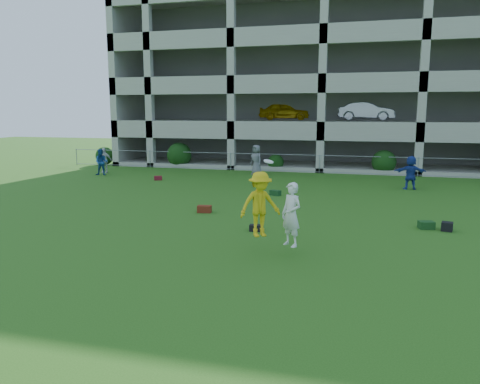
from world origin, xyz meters
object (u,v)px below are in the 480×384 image
(bystander_a, at_px, (101,162))
(frisbee_contest, at_px, (268,207))
(bystander_c, at_px, (256,160))
(parking_garage, at_px, (332,85))
(bystander_d, at_px, (411,173))
(bystander_b, at_px, (104,160))
(crate_d, at_px, (447,227))

(bystander_a, distance_m, frisbee_contest, 18.75)
(bystander_c, distance_m, parking_garage, 12.28)
(bystander_c, bearing_deg, bystander_d, 16.03)
(bystander_b, height_order, bystander_c, bystander_c)
(crate_d, bearing_deg, bystander_a, 153.86)
(bystander_a, relative_size, frisbee_contest, 0.68)
(bystander_b, distance_m, parking_garage, 18.96)
(bystander_c, relative_size, crate_d, 5.38)
(bystander_a, bearing_deg, frisbee_contest, -60.34)
(bystander_b, distance_m, frisbee_contest, 19.86)
(bystander_d, distance_m, parking_garage, 15.63)
(bystander_d, height_order, crate_d, bystander_d)
(frisbee_contest, bearing_deg, parking_garage, 90.65)
(bystander_b, distance_m, bystander_c, 9.92)
(bystander_a, distance_m, parking_garage, 19.35)
(bystander_b, distance_m, crate_d, 21.79)
(bystander_c, distance_m, crate_d, 15.25)
(crate_d, xyz_separation_m, frisbee_contest, (-5.35, -3.94, 1.18))
(frisbee_contest, bearing_deg, crate_d, 36.38)
(bystander_a, height_order, bystander_c, bystander_c)
(bystander_b, xyz_separation_m, bystander_d, (18.69, -1.63, 0.05))
(bystander_c, distance_m, frisbee_contest, 16.43)
(bystander_a, relative_size, crate_d, 4.69)
(bystander_b, relative_size, crate_d, 4.64)
(bystander_b, relative_size, parking_garage, 0.05)
(crate_d, relative_size, frisbee_contest, 0.14)
(bystander_b, height_order, frisbee_contest, frisbee_contest)
(bystander_d, relative_size, crate_d, 4.94)
(bystander_a, height_order, bystander_d, bystander_d)
(bystander_b, height_order, bystander_d, bystander_d)
(frisbee_contest, bearing_deg, bystander_a, 135.51)
(crate_d, distance_m, frisbee_contest, 6.75)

